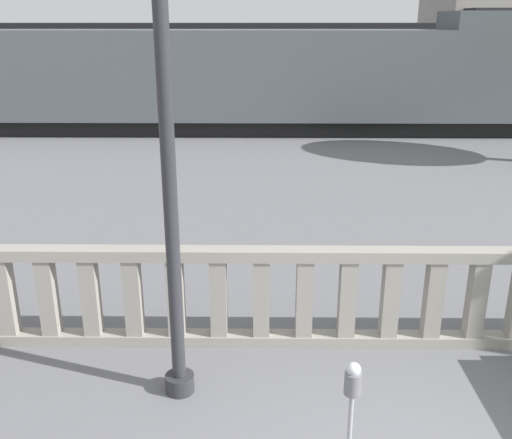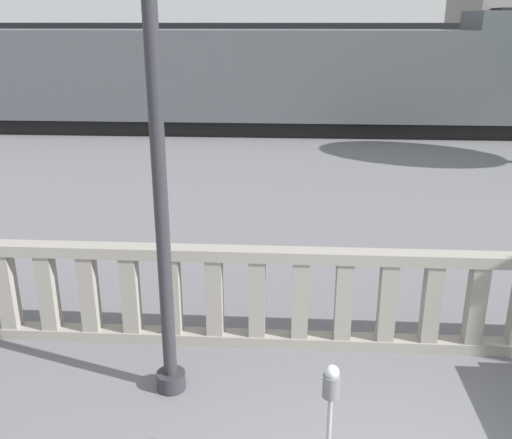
{
  "view_description": "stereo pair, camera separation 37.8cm",
  "coord_description": "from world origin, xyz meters",
  "px_view_note": "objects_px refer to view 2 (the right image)",
  "views": [
    {
      "loc": [
        -1.31,
        -3.07,
        3.88
      ],
      "look_at": [
        -1.39,
        4.21,
        1.31
      ],
      "focal_mm": 40.0,
      "sensor_mm": 36.0,
      "label": 1
    },
    {
      "loc": [
        -0.93,
        -3.06,
        3.88
      ],
      "look_at": [
        -1.39,
        4.21,
        1.31
      ],
      "focal_mm": 40.0,
      "sensor_mm": 36.0,
      "label": 2
    }
  ],
  "objects_px": {
    "train_near": "(186,79)",
    "train_far": "(248,64)",
    "parking_meter": "(331,397)",
    "lamppost": "(153,59)"
  },
  "relations": [
    {
      "from": "train_near",
      "to": "train_far",
      "type": "relative_size",
      "value": 0.95
    },
    {
      "from": "lamppost",
      "to": "parking_meter",
      "type": "xyz_separation_m",
      "value": [
        1.63,
        -1.42,
        -2.52
      ]
    },
    {
      "from": "train_near",
      "to": "train_far",
      "type": "xyz_separation_m",
      "value": [
        1.76,
        5.84,
        0.09
      ]
    },
    {
      "from": "train_near",
      "to": "train_far",
      "type": "height_order",
      "value": "train_far"
    },
    {
      "from": "parking_meter",
      "to": "train_far",
      "type": "xyz_separation_m",
      "value": [
        -2.4,
        22.62,
        0.94
      ]
    },
    {
      "from": "parking_meter",
      "to": "train_near",
      "type": "distance_m",
      "value": 17.31
    },
    {
      "from": "train_near",
      "to": "parking_meter",
      "type": "bearing_deg",
      "value": -76.08
    },
    {
      "from": "lamppost",
      "to": "parking_meter",
      "type": "distance_m",
      "value": 3.32
    },
    {
      "from": "train_far",
      "to": "parking_meter",
      "type": "bearing_deg",
      "value": -83.94
    },
    {
      "from": "parking_meter",
      "to": "lamppost",
      "type": "bearing_deg",
      "value": 139.05
    }
  ]
}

